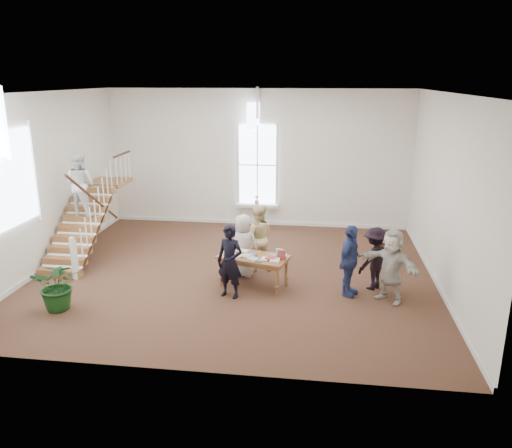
# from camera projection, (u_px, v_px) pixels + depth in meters

# --- Properties ---
(ground) EXTENTS (10.00, 10.00, 0.00)m
(ground) POSITION_uv_depth(u_px,v_px,m) (235.00, 273.00, 12.83)
(ground) COLOR #45281B
(ground) RESTS_ON ground
(room_shell) EXTENTS (10.49, 10.00, 10.00)m
(room_shell) POSITION_uv_depth(u_px,v_px,m) (257.00, 213.00, 16.89)
(room_shell) COLOR silver
(room_shell) RESTS_ON ground
(staircase) EXTENTS (1.10, 4.10, 2.92)m
(staircase) POSITION_uv_depth(u_px,v_px,m) (83.00, 200.00, 13.63)
(staircase) COLOR brown
(staircase) RESTS_ON ground
(library_table) EXTENTS (1.80, 1.23, 0.83)m
(library_table) POSITION_uv_depth(u_px,v_px,m) (254.00, 259.00, 11.84)
(library_table) COLOR brown
(library_table) RESTS_ON ground
(police_officer) EXTENTS (0.71, 0.57, 1.70)m
(police_officer) POSITION_uv_depth(u_px,v_px,m) (230.00, 262.00, 11.24)
(police_officer) COLOR black
(police_officer) RESTS_ON ground
(elderly_woman) EXTENTS (0.84, 0.60, 1.61)m
(elderly_woman) POSITION_uv_depth(u_px,v_px,m) (243.00, 246.00, 12.42)
(elderly_woman) COLOR beige
(elderly_woman) RESTS_ON ground
(person_yellow) EXTENTS (0.94, 0.78, 1.75)m
(person_yellow) POSITION_uv_depth(u_px,v_px,m) (257.00, 238.00, 12.84)
(person_yellow) COLOR beige
(person_yellow) RESTS_ON ground
(woman_cluster_a) EXTENTS (0.78, 1.06, 1.67)m
(woman_cluster_a) POSITION_uv_depth(u_px,v_px,m) (350.00, 261.00, 11.32)
(woman_cluster_a) COLOR navy
(woman_cluster_a) RESTS_ON ground
(woman_cluster_b) EXTENTS (1.08, 1.10, 1.51)m
(woman_cluster_b) POSITION_uv_depth(u_px,v_px,m) (374.00, 259.00, 11.69)
(woman_cluster_b) COLOR black
(woman_cluster_b) RESTS_ON ground
(woman_cluster_c) EXTENTS (1.49, 1.42, 1.69)m
(woman_cluster_c) POSITION_uv_depth(u_px,v_px,m) (391.00, 266.00, 11.01)
(woman_cluster_c) COLOR beige
(woman_cluster_c) RESTS_ON ground
(floor_plant) EXTENTS (1.13, 1.02, 1.12)m
(floor_plant) POSITION_uv_depth(u_px,v_px,m) (58.00, 285.00, 10.69)
(floor_plant) COLOR #113712
(floor_plant) RESTS_ON ground
(side_chair) EXTENTS (0.45, 0.45, 0.89)m
(side_chair) POSITION_uv_depth(u_px,v_px,m) (389.00, 245.00, 13.47)
(side_chair) COLOR #311A0D
(side_chair) RESTS_ON ground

